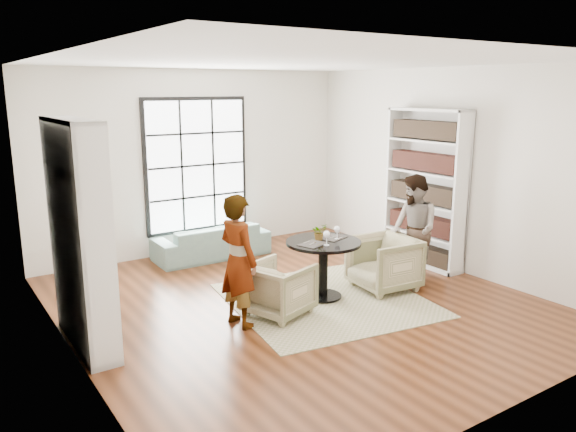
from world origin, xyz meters
TOP-DOWN VIEW (x-y plane):
  - ground at (0.00, 0.00)m, footprint 6.00×6.00m
  - room_shell at (0.00, 0.54)m, footprint 6.00×6.01m
  - rug at (0.34, -0.12)m, footprint 2.71×2.71m
  - pedestal_table at (0.37, -0.02)m, footprint 0.97×0.97m
  - sofa at (-0.03, 2.45)m, footprint 1.86×0.75m
  - armchair_left at (-0.41, -0.16)m, footprint 0.90×0.89m
  - armchair_right at (1.26, -0.21)m, footprint 0.88×0.86m
  - person_left at (-0.96, -0.16)m, footprint 0.46×0.62m
  - person_right at (1.81, -0.21)m, footprint 0.79×0.89m
  - placemat_left at (0.16, -0.07)m, footprint 0.40×0.35m
  - placemat_right at (0.56, 0.04)m, footprint 0.40×0.35m
  - cutlery_left at (0.16, -0.07)m, footprint 0.20×0.25m
  - cutlery_right at (0.56, 0.04)m, footprint 0.20×0.25m
  - wine_glass_left at (0.27, -0.20)m, footprint 0.09×0.09m
  - wine_glass_right at (0.56, -0.05)m, footprint 0.08×0.08m
  - flower_centerpiece at (0.35, 0.05)m, footprint 0.21×0.18m

SIDE VIEW (x-z plane):
  - ground at x=0.00m, z-range 0.00..0.00m
  - rug at x=0.34m, z-range 0.00..0.01m
  - sofa at x=-0.03m, z-range 0.00..0.54m
  - armchair_left at x=-0.41m, z-range 0.00..0.65m
  - armchair_right at x=1.26m, z-range 0.00..0.73m
  - pedestal_table at x=0.37m, z-range 0.17..0.95m
  - person_right at x=1.81m, z-range 0.00..1.53m
  - person_left at x=-0.96m, z-range 0.00..1.55m
  - placemat_left at x=0.16m, z-range 0.77..0.78m
  - placemat_right at x=0.56m, z-range 0.77..0.78m
  - cutlery_left at x=0.16m, z-range 0.78..0.79m
  - cutlery_right at x=0.56m, z-range 0.78..0.79m
  - flower_centerpiece at x=0.35m, z-range 0.77..0.99m
  - wine_glass_right at x=0.56m, z-range 0.81..0.99m
  - wine_glass_left at x=0.27m, z-range 0.81..1.01m
  - room_shell at x=0.00m, z-range -1.74..4.26m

